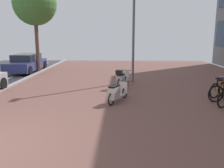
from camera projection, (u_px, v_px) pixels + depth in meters
ground at (35, 152)px, 5.71m from camera, size 21.00×40.00×0.13m
bicycle_rack_04 at (223, 93)px, 9.86m from camera, size 1.34×0.50×1.01m
bicycle_rack_05 at (219, 90)px, 10.56m from camera, size 1.13×0.74×0.94m
scooter_near at (116, 93)px, 9.73m from camera, size 0.93×1.65×0.77m
scooter_mid at (122, 78)px, 12.60m from camera, size 0.84×1.60×0.97m
parked_car_far at (26, 63)px, 17.76m from camera, size 1.88×4.28×1.29m
lamp_post at (134, 19)px, 13.25m from camera, size 0.20×0.52×6.48m
street_tree at (35, 4)px, 16.67m from camera, size 3.02×3.02×6.32m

